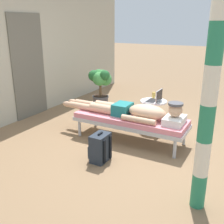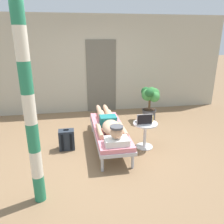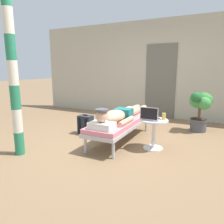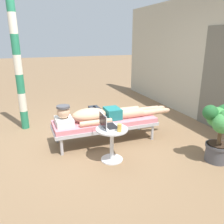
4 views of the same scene
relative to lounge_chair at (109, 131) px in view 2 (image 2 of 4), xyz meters
The scene contains 11 objects.
ground_plane 0.41m from the lounge_chair, 125.79° to the right, with size 40.00×40.00×0.00m, color #846647.
house_wall_back 2.64m from the lounge_chair, 90.00° to the left, with size 7.60×0.20×2.70m, color #B2AD99.
house_door_panel 2.43m from the lounge_chair, 86.07° to the left, with size 0.84×0.03×2.04m, color #625F54.
lounge_chair is the anchor object (origin of this frame).
person_reclining 0.18m from the lounge_chair, 90.00° to the right, with size 0.53×2.17×0.33m.
side_table 0.71m from the lounge_chair, 11.20° to the right, with size 0.48×0.48×0.52m.
laptop 0.70m from the lounge_chair, 16.57° to the right, with size 0.31×0.24×0.23m.
drink_glass 0.88m from the lounge_chair, ahead, with size 0.06×0.06×0.12m, color gold.
backpack 0.86m from the lounge_chair, behind, with size 0.30×0.26×0.42m.
potted_plant 1.89m from the lounge_chair, 45.72° to the left, with size 0.48×0.51×0.89m.
porch_post 2.05m from the lounge_chair, 131.36° to the right, with size 0.15×0.15×2.63m.
Camera 2 is at (-0.54, -3.85, 2.15)m, focal length 35.88 mm.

